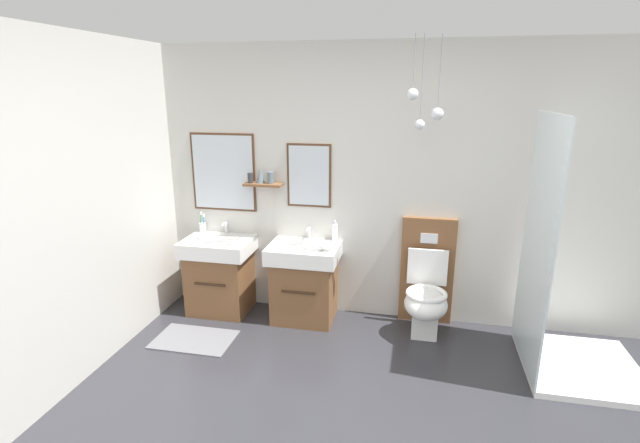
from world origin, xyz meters
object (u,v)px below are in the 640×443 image
vanity_sink_left (220,273)px  vanity_sink_right (305,280)px  shower_tray (563,318)px  toilet (426,290)px  soap_dispenser (335,232)px  toothbrush_cup (203,227)px

vanity_sink_left → vanity_sink_right: size_ratio=1.00×
shower_tray → vanity_sink_right: bearing=169.3°
vanity_sink_right → toilet: toilet is taller
toilet → soap_dispenser: size_ratio=5.22×
vanity_sink_left → toothbrush_cup: 0.50m
toilet → soap_dispenser: (-0.86, 0.17, 0.44)m
vanity_sink_left → toothbrush_cup: bearing=143.2°
vanity_sink_left → toothbrush_cup: toothbrush_cup is taller
vanity_sink_left → shower_tray: bearing=-7.7°
toothbrush_cup → shower_tray: shower_tray is taller
vanity_sink_left → vanity_sink_right: 0.84m
toilet → shower_tray: (1.01, -0.42, 0.05)m
vanity_sink_right → soap_dispenser: (0.25, 0.19, 0.43)m
toilet → soap_dispenser: 0.98m
toilet → toothbrush_cup: toilet is taller
toothbrush_cup → soap_dispenser: 1.33m
vanity_sink_left → soap_dispenser: bearing=9.9°
toilet → soap_dispenser: toilet is taller
shower_tray → toilet: bearing=157.5°
vanity_sink_left → shower_tray: shower_tray is taller
shower_tray → vanity_sink_left: bearing=172.3°
soap_dispenser → toothbrush_cup: bearing=-179.6°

